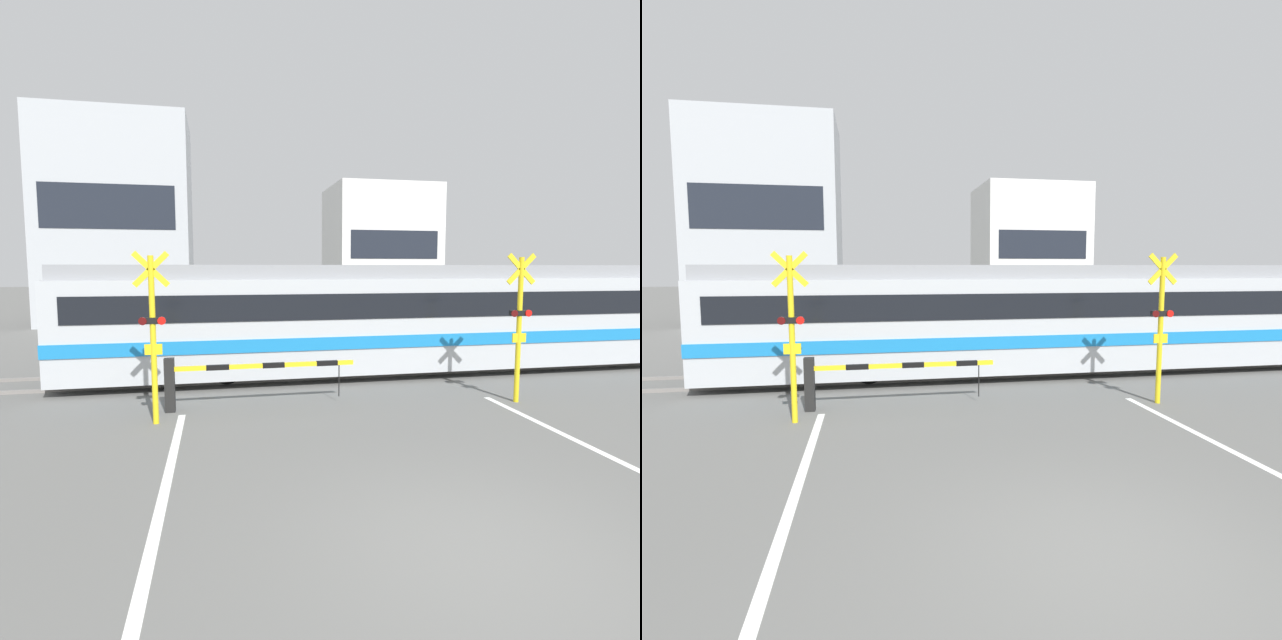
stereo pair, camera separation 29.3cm
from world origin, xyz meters
TOP-DOWN VIEW (x-y plane):
  - ground_plane at (0.00, 0.00)m, footprint 160.00×160.00m
  - rail_track_near at (0.00, 8.27)m, footprint 50.00×0.10m
  - rail_track_far at (0.00, 9.71)m, footprint 50.00×0.10m
  - road_stripe_left at (-3.38, 0.85)m, footprint 0.14×9.70m
  - commuter_train at (4.30, 8.99)m, footprint 21.74×3.00m
  - crossing_barrier_near at (-2.59, 6.00)m, footprint 4.00×0.20m
  - crossing_barrier_far at (2.59, 12.29)m, footprint 4.00×0.20m
  - crossing_signal_left at (-3.83, 5.24)m, footprint 0.68×0.15m
  - crossing_signal_right at (3.83, 5.24)m, footprint 0.68×0.15m
  - pedestrian at (0.57, 15.71)m, footprint 0.38×0.22m
  - building_left_of_street at (-7.70, 24.24)m, footprint 7.44×5.29m
  - building_right_of_street at (6.95, 24.24)m, footprint 5.93×5.29m

SIDE VIEW (x-z plane):
  - ground_plane at x=0.00m, z-range 0.00..0.00m
  - road_stripe_left at x=-3.38m, z-range 0.00..0.01m
  - rail_track_near at x=0.00m, z-range 0.00..0.08m
  - rail_track_far at x=0.00m, z-range 0.00..0.08m
  - crossing_barrier_near at x=-2.59m, z-range 0.17..1.29m
  - crossing_barrier_far at x=2.59m, z-range 0.17..1.29m
  - pedestrian at x=0.57m, z-range 0.12..1.79m
  - commuter_train at x=4.30m, z-range 0.11..3.15m
  - crossing_signal_left at x=-3.83m, z-range 0.17..3.45m
  - crossing_signal_right at x=3.83m, z-range 0.17..3.45m
  - building_right_of_street at x=6.95m, z-range 0.00..7.67m
  - building_left_of_street at x=-7.70m, z-range 0.00..10.75m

